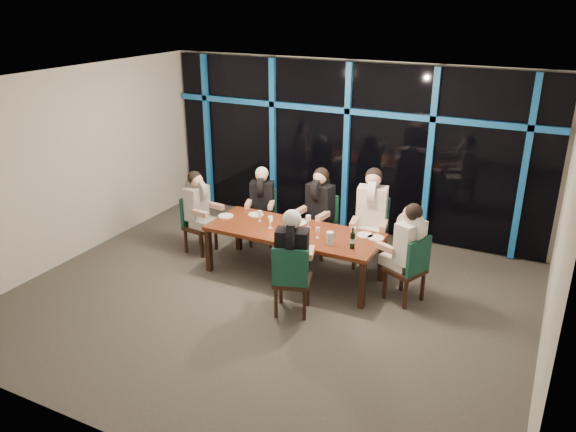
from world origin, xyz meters
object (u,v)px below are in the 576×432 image
Objects in this scene: chair_far_right at (371,228)px; diner_far_right at (372,204)px; diner_near_mid at (292,246)px; dining_table at (294,235)px; water_pitcher at (330,238)px; diner_end_left at (198,200)px; diner_far_left at (262,195)px; chair_end_right at (411,266)px; chair_near_mid at (291,277)px; chair_far_mid at (321,221)px; chair_end_left at (196,221)px; diner_end_right at (408,238)px; wine_bottle at (352,240)px; chair_far_left at (263,214)px; diner_far_mid at (319,200)px.

diner_far_right is at bearing -90.00° from chair_far_right.
diner_far_right reaches higher than diner_near_mid.
water_pitcher is at bearing -18.65° from dining_table.
diner_far_left is at bearing -39.28° from diner_end_left.
chair_end_right is 0.97× the size of chair_near_mid.
chair_far_mid reaches higher than dining_table.
chair_far_mid is 1.12× the size of diner_far_left.
water_pitcher is (2.51, -0.33, 0.31)m from chair_end_left.
chair_far_mid is (0.04, 0.94, -0.12)m from dining_table.
diner_end_left is at bearing 157.45° from water_pitcher.
diner_end_right reaches higher than diner_end_left.
dining_table is at bearing -58.76° from diner_far_left.
chair_far_right reaches higher than dining_table.
wine_bottle is (2.83, -0.31, 0.34)m from chair_end_left.
chair_far_mid is at bearing -16.99° from chair_far_left.
chair_far_mid is at bearing -57.86° from diner_end_left.
dining_table is at bearing -147.28° from diner_far_right.
chair_far_left is at bearing 168.24° from diner_far_right.
chair_far_mid is 5.39× the size of water_pitcher.
diner_end_right is at bearing -90.00° from chair_end_right.
chair_end_left is 1.05× the size of diner_far_left.
chair_far_right is at bearing -18.28° from chair_far_left.
chair_end_left is 2.57m from chair_near_mid.
chair_far_mid is at bearing 90.00° from diner_far_mid.
diner_far_mid is (-0.44, 1.88, 0.39)m from chair_near_mid.
chair_far_right is at bearing 63.87° from water_pitcher.
chair_end_right is (1.77, 0.00, -0.13)m from dining_table.
chair_near_mid is at bearing -69.15° from chair_far_mid.
diner_end_left is at bearing 173.86° from wine_bottle.
wine_bottle is (2.02, -1.10, 0.35)m from chair_far_left.
chair_near_mid reaches higher than chair_end_left.
diner_near_mid reaches higher than diner_end_right.
diner_near_mid is at bearing -90.00° from chair_near_mid.
chair_far_mid is 2.01m from chair_near_mid.
chair_far_left is 1.00× the size of diner_end_left.
diner_end_right is (-0.08, 0.03, 0.39)m from chair_end_right.
dining_table is 1.13m from chair_near_mid.
diner_near_mid is at bearing -107.74° from chair_end_left.
chair_near_mid is at bearing 90.00° from diner_near_mid.
diner_near_mid is at bearing -122.88° from water_pitcher.
chair_far_left is at bearing 131.31° from water_pitcher.
dining_table is 8.43× the size of wine_bottle.
chair_near_mid is 1.97m from diner_far_mid.
diner_far_left is (-1.00, 0.82, 0.20)m from dining_table.
chair_far_mid is 0.93× the size of chair_far_right.
chair_end_right is 1.30m from diner_far_right.
diner_near_mid is 3.21× the size of wine_bottle.
chair_near_mid is 1.05× the size of diner_end_right.
dining_table is 2.81× the size of chair_far_left.
diner_end_left reaches higher than wine_bottle.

